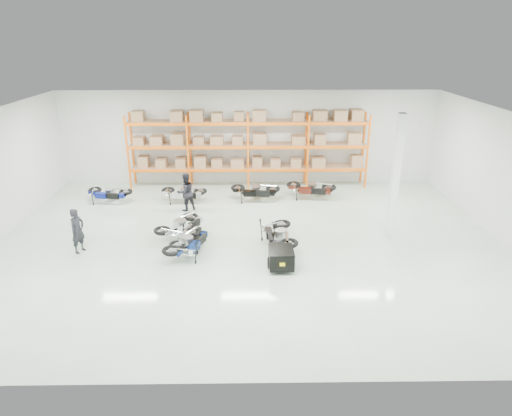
{
  "coord_description": "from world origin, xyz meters",
  "views": [
    {
      "loc": [
        0.07,
        -14.76,
        7.04
      ],
      "look_at": [
        0.29,
        0.56,
        1.1
      ],
      "focal_mm": 32.0,
      "sensor_mm": 36.0,
      "label": 1
    }
  ],
  "objects_px": {
    "moto_back_c": "(255,188)",
    "moto_back_d": "(311,186)",
    "person_back": "(186,192)",
    "moto_blue_centre": "(189,239)",
    "person_left": "(78,231)",
    "moto_back_a": "(108,191)",
    "trailer": "(281,257)",
    "moto_back_b": "(183,190)",
    "moto_touring_right": "(278,231)",
    "moto_silver_left": "(181,222)",
    "moto_black_far_left": "(189,235)"
  },
  "relations": [
    {
      "from": "moto_black_far_left",
      "to": "moto_back_d",
      "type": "bearing_deg",
      "value": -124.5
    },
    {
      "from": "moto_blue_centre",
      "to": "moto_touring_right",
      "type": "xyz_separation_m",
      "value": [
        3.03,
        0.58,
        0.03
      ]
    },
    {
      "from": "moto_back_a",
      "to": "moto_back_b",
      "type": "distance_m",
      "value": 3.29
    },
    {
      "from": "moto_back_a",
      "to": "trailer",
      "type": "bearing_deg",
      "value": -119.54
    },
    {
      "from": "moto_blue_centre",
      "to": "person_back",
      "type": "xyz_separation_m",
      "value": [
        -0.62,
        4.15,
        0.23
      ]
    },
    {
      "from": "trailer",
      "to": "person_left",
      "type": "relative_size",
      "value": 1.04
    },
    {
      "from": "moto_back_d",
      "to": "moto_black_far_left",
      "type": "bearing_deg",
      "value": 149.97
    },
    {
      "from": "person_back",
      "to": "moto_blue_centre",
      "type": "bearing_deg",
      "value": 65.43
    },
    {
      "from": "moto_blue_centre",
      "to": "moto_back_d",
      "type": "distance_m",
      "value": 7.34
    },
    {
      "from": "moto_back_a",
      "to": "person_left",
      "type": "bearing_deg",
      "value": -164.13
    },
    {
      "from": "moto_back_d",
      "to": "moto_blue_centre",
      "type": "bearing_deg",
      "value": 153.32
    },
    {
      "from": "moto_touring_right",
      "to": "moto_back_a",
      "type": "xyz_separation_m",
      "value": [
        -7.2,
        4.56,
        -0.06
      ]
    },
    {
      "from": "moto_back_b",
      "to": "person_back",
      "type": "xyz_separation_m",
      "value": [
        0.27,
        -1.0,
        0.26
      ]
    },
    {
      "from": "moto_back_c",
      "to": "person_left",
      "type": "relative_size",
      "value": 1.22
    },
    {
      "from": "trailer",
      "to": "moto_back_a",
      "type": "relative_size",
      "value": 0.92
    },
    {
      "from": "trailer",
      "to": "moto_back_c",
      "type": "relative_size",
      "value": 0.86
    },
    {
      "from": "moto_blue_centre",
      "to": "trailer",
      "type": "relative_size",
      "value": 1.14
    },
    {
      "from": "moto_back_d",
      "to": "person_back",
      "type": "height_order",
      "value": "person_back"
    },
    {
      "from": "person_left",
      "to": "moto_touring_right",
      "type": "bearing_deg",
      "value": -63.79
    },
    {
      "from": "moto_blue_centre",
      "to": "moto_back_d",
      "type": "xyz_separation_m",
      "value": [
        4.78,
        5.56,
        0.02
      ]
    },
    {
      "from": "moto_blue_centre",
      "to": "moto_silver_left",
      "type": "distance_m",
      "value": 1.54
    },
    {
      "from": "moto_black_far_left",
      "to": "person_back",
      "type": "xyz_separation_m",
      "value": [
        -0.54,
        3.61,
        0.3
      ]
    },
    {
      "from": "person_back",
      "to": "moto_back_b",
      "type": "bearing_deg",
      "value": -108.23
    },
    {
      "from": "moto_silver_left",
      "to": "trailer",
      "type": "distance_m",
      "value": 4.28
    },
    {
      "from": "moto_blue_centre",
      "to": "person_left",
      "type": "height_order",
      "value": "person_left"
    },
    {
      "from": "person_left",
      "to": "person_back",
      "type": "distance_m",
      "value": 4.98
    },
    {
      "from": "moto_back_c",
      "to": "moto_back_d",
      "type": "xyz_separation_m",
      "value": [
        2.51,
        0.27,
        0.01
      ]
    },
    {
      "from": "moto_silver_left",
      "to": "moto_back_c",
      "type": "height_order",
      "value": "moto_back_c"
    },
    {
      "from": "moto_back_a",
      "to": "moto_back_c",
      "type": "height_order",
      "value": "moto_back_c"
    },
    {
      "from": "trailer",
      "to": "moto_back_b",
      "type": "xyz_separation_m",
      "value": [
        -3.91,
        6.16,
        0.14
      ]
    },
    {
      "from": "moto_touring_right",
      "to": "moto_back_d",
      "type": "distance_m",
      "value": 5.28
    },
    {
      "from": "trailer",
      "to": "moto_back_a",
      "type": "distance_m",
      "value": 9.48
    },
    {
      "from": "moto_back_a",
      "to": "moto_blue_centre",
      "type": "bearing_deg",
      "value": -129.93
    },
    {
      "from": "moto_back_b",
      "to": "moto_back_a",
      "type": "bearing_deg",
      "value": 95.43
    },
    {
      "from": "moto_back_a",
      "to": "moto_back_d",
      "type": "xyz_separation_m",
      "value": [
        8.96,
        0.42,
        0.05
      ]
    },
    {
      "from": "moto_back_a",
      "to": "person_left",
      "type": "relative_size",
      "value": 1.13
    },
    {
      "from": "moto_back_c",
      "to": "person_left",
      "type": "height_order",
      "value": "person_left"
    },
    {
      "from": "moto_silver_left",
      "to": "moto_back_d",
      "type": "relative_size",
      "value": 0.96
    },
    {
      "from": "moto_black_far_left",
      "to": "moto_blue_centre",
      "type": "bearing_deg",
      "value": 107.39
    },
    {
      "from": "moto_back_d",
      "to": "person_back",
      "type": "relative_size",
      "value": 1.21
    },
    {
      "from": "moto_black_far_left",
      "to": "person_left",
      "type": "distance_m",
      "value": 3.71
    },
    {
      "from": "moto_back_d",
      "to": "person_left",
      "type": "height_order",
      "value": "person_left"
    },
    {
      "from": "moto_back_c",
      "to": "moto_blue_centre",
      "type": "bearing_deg",
      "value": 162.93
    },
    {
      "from": "moto_back_c",
      "to": "person_left",
      "type": "bearing_deg",
      "value": 135.85
    },
    {
      "from": "moto_touring_right",
      "to": "moto_blue_centre",
      "type": "bearing_deg",
      "value": -173.34
    },
    {
      "from": "moto_back_c",
      "to": "person_back",
      "type": "distance_m",
      "value": 3.12
    },
    {
      "from": "moto_back_b",
      "to": "moto_back_c",
      "type": "xyz_separation_m",
      "value": [
        3.16,
        0.15,
        0.05
      ]
    },
    {
      "from": "moto_touring_right",
      "to": "moto_back_b",
      "type": "xyz_separation_m",
      "value": [
        -3.91,
        4.57,
        -0.06
      ]
    },
    {
      "from": "moto_touring_right",
      "to": "trailer",
      "type": "xyz_separation_m",
      "value": [
        -0.0,
        -1.6,
        -0.2
      ]
    },
    {
      "from": "moto_back_d",
      "to": "person_left",
      "type": "relative_size",
      "value": 1.24
    }
  ]
}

